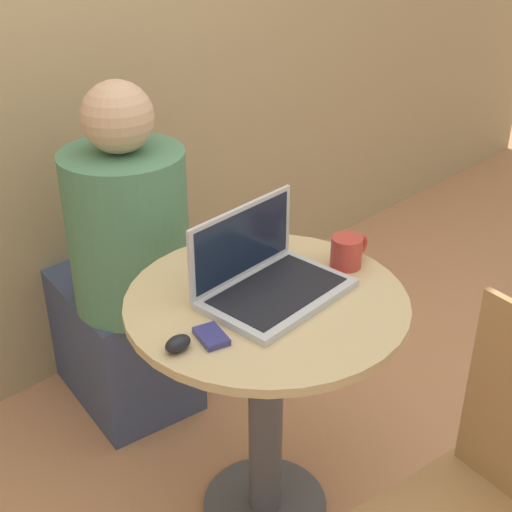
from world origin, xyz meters
The scene contains 8 objects.
ground_plane centered at (0.00, 0.00, 0.00)m, with size 12.00×12.00×0.00m, color tan.
back_wall centered at (0.00, 1.06, 1.30)m, with size 7.00×0.05×2.60m.
round_table centered at (0.00, 0.00, 0.55)m, with size 0.74×0.74×0.76m.
laptop centered at (0.02, 0.02, 0.81)m, with size 0.39×0.27×0.22m.
cell_phone centered at (-0.22, -0.04, 0.77)m, with size 0.08×0.10×0.02m.
computer_mouse centered at (-0.31, -0.01, 0.78)m, with size 0.07×0.04×0.04m.
coffee_cup centered at (0.28, -0.04, 0.81)m, with size 0.14×0.09×0.09m.
person_seated centered at (0.03, 0.70, 0.50)m, with size 0.45×0.62×1.21m.
Camera 1 is at (-1.12, -1.09, 1.74)m, focal length 50.00 mm.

